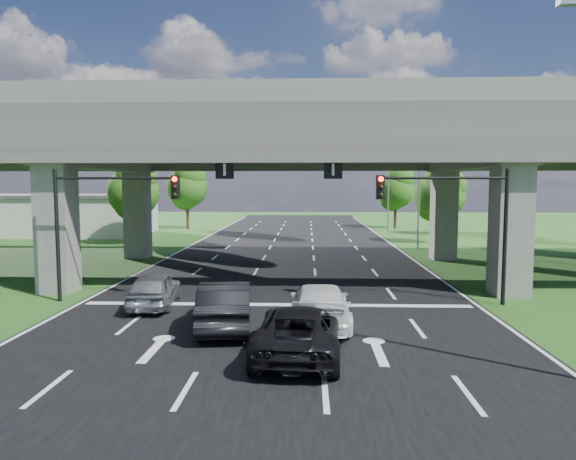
# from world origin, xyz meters

# --- Properties ---
(ground) EXTENTS (160.00, 160.00, 0.00)m
(ground) POSITION_xyz_m (0.00, 0.00, 0.00)
(ground) COLOR #244E19
(ground) RESTS_ON ground
(road) EXTENTS (18.00, 120.00, 0.03)m
(road) POSITION_xyz_m (0.00, 10.00, 0.01)
(road) COLOR black
(road) RESTS_ON ground
(overpass) EXTENTS (80.00, 15.00, 10.00)m
(overpass) POSITION_xyz_m (0.00, 12.00, 7.92)
(overpass) COLOR #312F2C
(overpass) RESTS_ON ground
(warehouse) EXTENTS (20.00, 10.00, 4.00)m
(warehouse) POSITION_xyz_m (-26.00, 35.00, 2.00)
(warehouse) COLOR #9E9E99
(warehouse) RESTS_ON ground
(signal_right) EXTENTS (5.76, 0.54, 6.00)m
(signal_right) POSITION_xyz_m (7.82, 3.94, 4.19)
(signal_right) COLOR black
(signal_right) RESTS_ON ground
(signal_left) EXTENTS (5.76, 0.54, 6.00)m
(signal_left) POSITION_xyz_m (-7.82, 3.94, 4.19)
(signal_left) COLOR black
(signal_left) RESTS_ON ground
(streetlight_far) EXTENTS (3.38, 0.25, 10.00)m
(streetlight_far) POSITION_xyz_m (10.10, 24.00, 5.85)
(streetlight_far) COLOR gray
(streetlight_far) RESTS_ON ground
(streetlight_beyond) EXTENTS (3.38, 0.25, 10.00)m
(streetlight_beyond) POSITION_xyz_m (10.10, 40.00, 5.85)
(streetlight_beyond) COLOR gray
(streetlight_beyond) RESTS_ON ground
(tree_left_near) EXTENTS (4.50, 4.50, 7.80)m
(tree_left_near) POSITION_xyz_m (-13.95, 26.00, 4.82)
(tree_left_near) COLOR black
(tree_left_near) RESTS_ON ground
(tree_left_mid) EXTENTS (3.91, 3.90, 6.76)m
(tree_left_mid) POSITION_xyz_m (-16.95, 34.00, 4.17)
(tree_left_mid) COLOR black
(tree_left_mid) RESTS_ON ground
(tree_left_far) EXTENTS (4.80, 4.80, 8.32)m
(tree_left_far) POSITION_xyz_m (-12.95, 42.00, 5.14)
(tree_left_far) COLOR black
(tree_left_far) RESTS_ON ground
(tree_right_near) EXTENTS (4.20, 4.20, 7.28)m
(tree_right_near) POSITION_xyz_m (13.05, 28.00, 4.50)
(tree_right_near) COLOR black
(tree_right_near) RESTS_ON ground
(tree_right_mid) EXTENTS (3.91, 3.90, 6.76)m
(tree_right_mid) POSITION_xyz_m (16.05, 36.00, 4.17)
(tree_right_mid) COLOR black
(tree_right_mid) RESTS_ON ground
(tree_right_far) EXTENTS (4.50, 4.50, 7.80)m
(tree_right_far) POSITION_xyz_m (12.05, 44.00, 4.82)
(tree_right_far) COLOR black
(tree_right_far) RESTS_ON ground
(car_silver) EXTENTS (2.17, 4.58, 1.51)m
(car_silver) POSITION_xyz_m (-5.29, 3.00, 0.79)
(car_silver) COLOR #A8ACB0
(car_silver) RESTS_ON road
(car_dark) EXTENTS (2.41, 5.40, 1.72)m
(car_dark) POSITION_xyz_m (-1.70, -0.16, 0.89)
(car_dark) COLOR black
(car_dark) RESTS_ON road
(car_white) EXTENTS (2.21, 5.43, 1.58)m
(car_white) POSITION_xyz_m (1.80, 0.19, 0.82)
(car_white) COLOR silver
(car_white) RESTS_ON road
(car_trailing) EXTENTS (2.89, 5.67, 1.53)m
(car_trailing) POSITION_xyz_m (1.09, -3.09, 0.80)
(car_trailing) COLOR black
(car_trailing) RESTS_ON road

